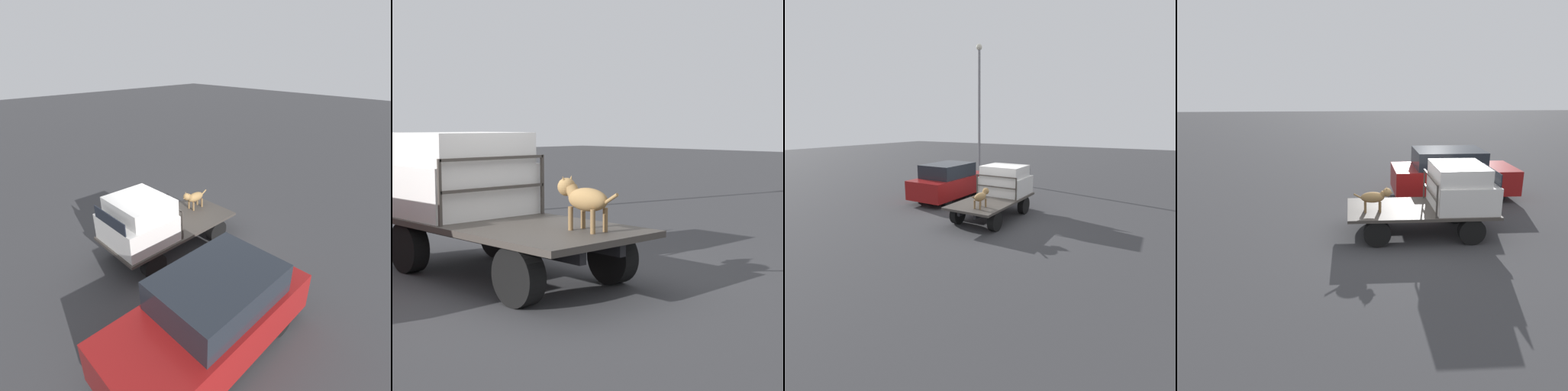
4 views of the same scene
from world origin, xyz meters
TOP-DOWN VIEW (x-y plane):
  - ground_plane at (0.00, 0.00)m, footprint 80.00×80.00m
  - flatbed_truck at (0.00, 0.00)m, footprint 3.88×1.84m
  - truck_cab at (1.07, 0.00)m, footprint 1.57×1.72m
  - truck_headboard at (0.26, 0.00)m, footprint 0.04×1.72m
  - dog at (-1.20, -0.24)m, footprint 1.03×0.28m
  - parked_sedan at (1.71, 3.25)m, footprint 4.24×1.83m

SIDE VIEW (x-z plane):
  - ground_plane at x=0.00m, z-range 0.00..0.00m
  - flatbed_truck at x=0.00m, z-range 0.18..0.92m
  - parked_sedan at x=1.71m, z-range 0.00..1.71m
  - dog at x=-1.20m, z-range 0.81..1.47m
  - truck_cab at x=1.07m, z-range 0.72..1.88m
  - truck_headboard at x=0.26m, z-range 0.88..1.73m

